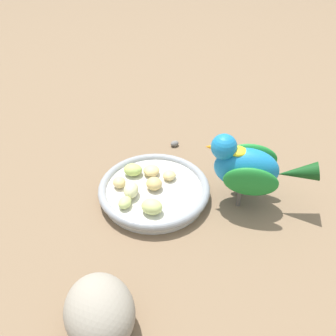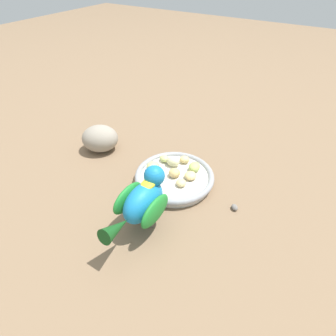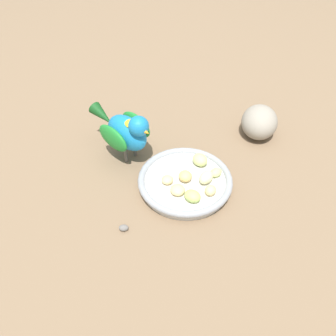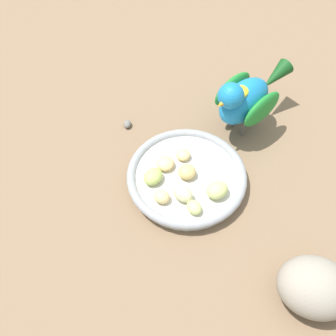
{
  "view_description": "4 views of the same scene",
  "coord_description": "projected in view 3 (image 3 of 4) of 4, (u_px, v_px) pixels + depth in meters",
  "views": [
    {
      "loc": [
        0.09,
        -0.48,
        0.45
      ],
      "look_at": [
        0.0,
        0.0,
        0.05
      ],
      "focal_mm": 39.63,
      "sensor_mm": 36.0,
      "label": 1
    },
    {
      "loc": [
        0.44,
        0.25,
        0.47
      ],
      "look_at": [
        0.01,
        -0.01,
        0.06
      ],
      "focal_mm": 30.14,
      "sensor_mm": 36.0,
      "label": 2
    },
    {
      "loc": [
        -0.35,
        0.38,
        0.54
      ],
      "look_at": [
        0.0,
        0.01,
        0.05
      ],
      "focal_mm": 37.84,
      "sensor_mm": 36.0,
      "label": 3
    },
    {
      "loc": [
        -0.3,
        -0.27,
        0.57
      ],
      "look_at": [
        -0.05,
        0.0,
        0.05
      ],
      "focal_mm": 44.12,
      "sensor_mm": 36.0,
      "label": 4
    }
  ],
  "objects": [
    {
      "name": "feeding_bowl",
      "position": [
        185.0,
        182.0,
        0.73
      ],
      "size": [
        0.2,
        0.2,
        0.03
      ],
      "color": "beige",
      "rests_on": "ground_plane"
    },
    {
      "name": "pebble_0",
      "position": [
        124.0,
        228.0,
        0.66
      ],
      "size": [
        0.02,
        0.02,
        0.01
      ],
      "primitive_type": "ellipsoid",
      "rotation": [
        0.0,
        0.0,
        3.92
      ],
      "color": "slate",
      "rests_on": "ground_plane"
    },
    {
      "name": "apple_piece_1",
      "position": [
        193.0,
        196.0,
        0.68
      ],
      "size": [
        0.04,
        0.03,
        0.02
      ],
      "primitive_type": "ellipsoid",
      "rotation": [
        0.0,
        0.0,
        3.26
      ],
      "color": "#B2CC66",
      "rests_on": "feeding_bowl"
    },
    {
      "name": "apple_piece_3",
      "position": [
        185.0,
        176.0,
        0.72
      ],
      "size": [
        0.04,
        0.04,
        0.02
      ],
      "primitive_type": "ellipsoid",
      "rotation": [
        0.0,
        0.0,
        2.42
      ],
      "color": "tan",
      "rests_on": "feeding_bowl"
    },
    {
      "name": "apple_piece_2",
      "position": [
        167.0,
        180.0,
        0.72
      ],
      "size": [
        0.02,
        0.03,
        0.02
      ],
      "primitive_type": "ellipsoid",
      "rotation": [
        0.0,
        0.0,
        4.68
      ],
      "color": "#E5C67F",
      "rests_on": "feeding_bowl"
    },
    {
      "name": "apple_piece_0",
      "position": [
        178.0,
        190.0,
        0.69
      ],
      "size": [
        0.03,
        0.03,
        0.02
      ],
      "primitive_type": "ellipsoid",
      "rotation": [
        0.0,
        0.0,
        6.13
      ],
      "color": "#E5C67F",
      "rests_on": "feeding_bowl"
    },
    {
      "name": "apple_piece_7",
      "position": [
        200.0,
        160.0,
        0.75
      ],
      "size": [
        0.04,
        0.04,
        0.02
      ],
      "primitive_type": "ellipsoid",
      "rotation": [
        0.0,
        0.0,
        2.92
      ],
      "color": "#C6D17A",
      "rests_on": "feeding_bowl"
    },
    {
      "name": "apple_piece_5",
      "position": [
        206.0,
        178.0,
        0.71
      ],
      "size": [
        0.03,
        0.04,
        0.02
      ],
      "primitive_type": "ellipsoid",
      "rotation": [
        0.0,
        0.0,
        1.68
      ],
      "color": "beige",
      "rests_on": "feeding_bowl"
    },
    {
      "name": "rock_large",
      "position": [
        259.0,
        122.0,
        0.84
      ],
      "size": [
        0.12,
        0.13,
        0.07
      ],
      "primitive_type": "ellipsoid",
      "rotation": [
        0.0,
        0.0,
        5.27
      ],
      "color": "gray",
      "rests_on": "ground_plane"
    },
    {
      "name": "parrot",
      "position": [
        126.0,
        130.0,
        0.75
      ],
      "size": [
        0.18,
        0.09,
        0.13
      ],
      "rotation": [
        0.0,
        0.0,
        -3.15
      ],
      "color": "#59544C",
      "rests_on": "ground_plane"
    },
    {
      "name": "ground_plane",
      "position": [
        174.0,
        184.0,
        0.74
      ],
      "size": [
        4.0,
        4.0,
        0.0
      ],
      "primitive_type": "plane",
      "color": "#7A6047"
    },
    {
      "name": "apple_piece_4",
      "position": [
        211.0,
        190.0,
        0.69
      ],
      "size": [
        0.03,
        0.03,
        0.02
      ],
      "primitive_type": "ellipsoid",
      "rotation": [
        0.0,
        0.0,
        1.93
      ],
      "color": "#E5C67F",
      "rests_on": "feeding_bowl"
    },
    {
      "name": "apple_piece_6",
      "position": [
        216.0,
        173.0,
        0.73
      ],
      "size": [
        0.02,
        0.03,
        0.02
      ],
      "primitive_type": "ellipsoid",
      "rotation": [
        0.0,
        0.0,
        4.57
      ],
      "color": "#C6D17A",
      "rests_on": "feeding_bowl"
    }
  ]
}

